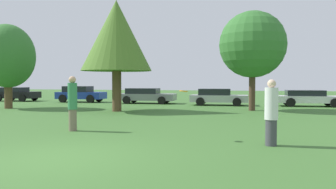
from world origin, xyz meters
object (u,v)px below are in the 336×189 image
Objects in this scene: tree_2 at (252,45)px; parked_car_blue at (80,94)px; frisbee at (184,91)px; parked_car_black at (16,94)px; tree_0 at (8,56)px; person_thrower at (73,103)px; tree_1 at (116,36)px; parked_car_white at (308,98)px; parked_car_silver at (218,97)px; person_catcher at (271,112)px; parked_car_grey at (146,95)px.

tree_2 reaches higher than parked_car_blue.
parked_car_black is (-18.70, 15.56, -0.79)m from frisbee.
tree_0 is 0.92× the size of tree_2.
person_thrower reaches higher than parked_car_black.
tree_1 reaches higher than parked_car_white.
frisbee is 0.05× the size of parked_car_white.
tree_2 is at bearing 8.55° from tree_0.
tree_2 is at bearing -133.56° from parked_car_white.
parked_car_silver is at bearing 84.30° from person_thrower.
tree_0 reaches higher than parked_car_blue.
parked_car_blue reaches higher than parked_car_white.
tree_2 is at bearing -15.97° from parked_car_black.
tree_0 is at bearing -163.32° from parked_car_white.
person_thrower is at bearing -78.15° from tree_1.
frisbee is 0.05× the size of tree_0.
tree_0 reaches higher than person_catcher.
parked_car_blue reaches higher than parked_car_silver.
parked_car_black is 0.84× the size of parked_car_grey.
frisbee is 0.06× the size of parked_car_black.
parked_car_silver is (-2.45, 4.04, -3.32)m from tree_2.
parked_car_silver is at bearing -5.32° from parked_car_black.
parked_car_blue is at bearing 173.14° from parked_car_silver.
person_thrower is at bearing -39.62° from tree_0.
tree_1 is at bearing -37.26° from person_catcher.
tree_0 is at bearing -101.82° from parked_car_blue.
parked_car_silver is (11.80, -0.83, -0.07)m from parked_car_blue.
frisbee is 15.93m from tree_0.
parked_car_black is (-21.18, 15.86, -0.24)m from person_catcher.
parked_car_blue is (-12.26, 15.60, -0.74)m from frisbee.
tree_0 is (-9.25, 7.66, 2.39)m from person_thrower.
tree_1 is at bearing -51.08° from parked_car_blue.
tree_0 is 0.84× the size of tree_1.
tree_1 is (-5.72, 8.27, 2.96)m from frisbee.
tree_2 is at bearing -32.31° from parked_car_grey.
tree_0 reaches higher than parked_car_white.
tree_0 reaches higher than parked_car_silver.
tree_1 reaches higher than frisbee.
parked_car_blue is at bearing 81.00° from tree_0.
person_catcher is at bearing 0.00° from person_thrower.
parked_car_white is at bearing 19.50° from tree_0.
parked_car_silver is at bearing 121.28° from tree_2.
parked_car_grey is at bearing 107.31° from person_thrower.
parked_car_silver is 6.36m from parked_car_white.
tree_0 is at bearing -56.23° from parked_car_black.
person_thrower reaches higher than parked_car_silver.
parked_car_white is at bearing -3.58° from parked_car_grey.
parked_car_grey is 1.00× the size of parked_car_white.
parked_car_white is at bearing 68.87° from frisbee.
person_catcher is at bearing -87.54° from tree_2.
frisbee is 14.79m from parked_car_silver.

